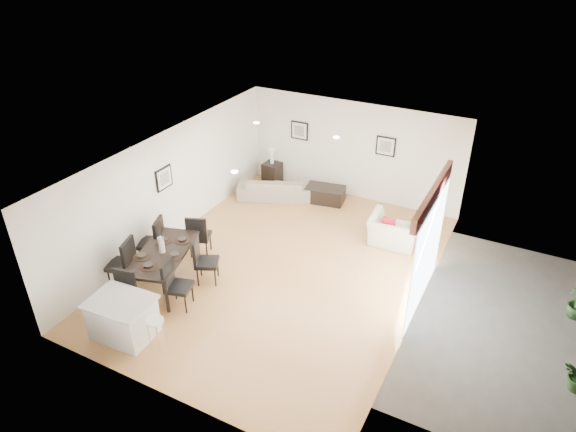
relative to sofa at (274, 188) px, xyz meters
The scene contains 26 objects.
ground 3.43m from the sofa, 57.70° to the right, with size 8.00×8.00×0.00m, color tan.
wall_back 2.38m from the sofa, 31.22° to the left, with size 6.00×0.04×2.70m, color white.
wall_front 7.21m from the sofa, 75.15° to the right, with size 6.00×0.04×2.70m, color white.
wall_left 3.29m from the sofa, 112.06° to the right, with size 0.04×8.00×2.70m, color white.
wall_right 5.73m from the sofa, 30.92° to the right, with size 0.04×8.00×2.70m, color white.
ceiling 4.18m from the sofa, 57.70° to the right, with size 6.00×8.00×0.02m, color white.
sofa is the anchor object (origin of this frame).
armchair 3.74m from the sofa, 12.26° to the right, with size 1.12×0.97×0.72m, color silver.
dining_table 4.53m from the sofa, 91.93° to the right, with size 1.44×2.07×0.78m.
dining_chair_wnear 5.03m from the sofa, 99.30° to the right, with size 0.63×0.63×1.13m.
dining_chair_wfar 4.10m from the sofa, 101.49° to the right, with size 0.65×0.65×1.12m.
dining_chair_enear 5.04m from the sofa, 84.14° to the right, with size 0.58×0.58×1.05m.
dining_chair_efar 4.12m from the sofa, 82.74° to the right, with size 0.63×0.63×1.05m.
dining_chair_head 5.69m from the sofa, 91.70° to the right, with size 0.53×0.53×1.00m.
dining_chair_foot 3.35m from the sofa, 92.03° to the right, with size 0.62×0.62×1.06m.
vase 4.58m from the sofa, 91.93° to the right, with size 0.91×1.43×0.75m.
coffee_table 1.42m from the sofa, 18.34° to the left, with size 1.05×0.63×0.42m, color black.
side_table 0.92m from the sofa, 122.81° to the left, with size 0.47×0.47×0.63m, color black.
table_lamp 1.11m from the sofa, 122.81° to the left, with size 0.23×0.23×0.44m.
cushion 3.67m from the sofa, 14.18° to the right, with size 0.31×0.10×0.31m, color #A91523.
kitchen_island 6.13m from the sofa, 88.16° to the right, with size 1.20×0.96×0.80m.
bar_stool 6.21m from the sofa, 80.81° to the right, with size 0.31×0.31×0.67m.
framed_print_back_left 1.75m from the sofa, 78.06° to the left, with size 0.52×0.04×0.52m.
framed_print_back_right 3.23m from the sofa, 21.56° to the left, with size 0.52×0.04×0.52m.
framed_print_left_wall 3.56m from the sofa, 110.27° to the right, with size 0.04×0.52×0.52m.
sliding_door 5.61m from the sofa, 28.45° to the right, with size 0.12×2.70×2.57m.
Camera 1 is at (4.39, -8.24, 6.70)m, focal length 32.00 mm.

